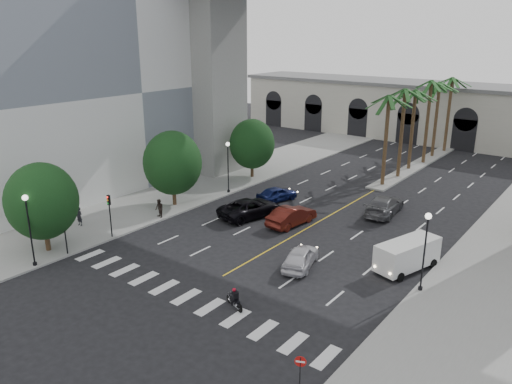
# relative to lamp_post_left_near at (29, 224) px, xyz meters

# --- Properties ---
(ground) EXTENTS (140.00, 140.00, 0.00)m
(ground) POSITION_rel_lamp_post_left_near_xyz_m (11.40, 5.00, -3.22)
(ground) COLOR black
(ground) RESTS_ON ground
(sidewalk_left) EXTENTS (8.00, 100.00, 0.15)m
(sidewalk_left) POSITION_rel_lamp_post_left_near_xyz_m (-3.60, 20.00, -3.15)
(sidewalk_left) COLOR gray
(sidewalk_left) RESTS_ON ground
(sidewalk_right) EXTENTS (8.00, 100.00, 0.15)m
(sidewalk_right) POSITION_rel_lamp_post_left_near_xyz_m (26.40, 20.00, -3.15)
(sidewalk_right) COLOR gray
(sidewalk_right) RESTS_ON ground
(median) EXTENTS (2.00, 24.00, 0.20)m
(median) POSITION_rel_lamp_post_left_near_xyz_m (11.40, 43.00, -3.12)
(median) COLOR gray
(median) RESTS_ON ground
(building_left) EXTENTS (16.50, 32.50, 20.60)m
(building_left) POSITION_rel_lamp_post_left_near_xyz_m (-15.60, 17.00, 7.09)
(building_left) COLOR white
(building_left) RESTS_ON ground
(pier_building) EXTENTS (71.00, 10.50, 8.50)m
(pier_building) POSITION_rel_lamp_post_left_near_xyz_m (11.40, 60.00, 1.04)
(pier_building) COLOR #B5B3A2
(pier_building) RESTS_ON ground
(palm_a) EXTENTS (3.20, 3.20, 10.30)m
(palm_a) POSITION_rel_lamp_post_left_near_xyz_m (11.40, 33.00, 5.88)
(palm_a) COLOR #47331E
(palm_a) RESTS_ON ground
(palm_b) EXTENTS (3.20, 3.20, 10.60)m
(palm_b) POSITION_rel_lamp_post_left_near_xyz_m (11.50, 37.00, 6.15)
(palm_b) COLOR #47331E
(palm_b) RESTS_ON ground
(palm_c) EXTENTS (3.20, 3.20, 10.10)m
(palm_c) POSITION_rel_lamp_post_left_near_xyz_m (11.20, 41.00, 5.69)
(palm_c) COLOR #47331E
(palm_c) RESTS_ON ground
(palm_d) EXTENTS (3.20, 3.20, 10.90)m
(palm_d) POSITION_rel_lamp_post_left_near_xyz_m (11.55, 45.00, 6.43)
(palm_d) COLOR #47331E
(palm_d) RESTS_ON ground
(palm_e) EXTENTS (3.20, 3.20, 10.40)m
(palm_e) POSITION_rel_lamp_post_left_near_xyz_m (11.30, 49.00, 5.97)
(palm_e) COLOR #47331E
(palm_e) RESTS_ON ground
(palm_f) EXTENTS (3.20, 3.20, 10.70)m
(palm_f) POSITION_rel_lamp_post_left_near_xyz_m (11.60, 53.00, 6.24)
(palm_f) COLOR #47331E
(palm_f) RESTS_ON ground
(street_tree_near) EXTENTS (5.20, 5.20, 6.89)m
(street_tree_near) POSITION_rel_lamp_post_left_near_xyz_m (-1.60, 2.00, 0.80)
(street_tree_near) COLOR #382616
(street_tree_near) RESTS_ON ground
(street_tree_mid) EXTENTS (5.44, 5.44, 7.21)m
(street_tree_mid) POSITION_rel_lamp_post_left_near_xyz_m (-1.60, 15.00, 0.99)
(street_tree_mid) COLOR #382616
(street_tree_mid) RESTS_ON ground
(street_tree_far) EXTENTS (5.04, 5.04, 6.68)m
(street_tree_far) POSITION_rel_lamp_post_left_near_xyz_m (-1.60, 27.00, 0.68)
(street_tree_far) COLOR #382616
(street_tree_far) RESTS_ON ground
(lamp_post_left_near) EXTENTS (0.40, 0.40, 5.35)m
(lamp_post_left_near) POSITION_rel_lamp_post_left_near_xyz_m (0.00, 0.00, 0.00)
(lamp_post_left_near) COLOR black
(lamp_post_left_near) RESTS_ON ground
(lamp_post_left_far) EXTENTS (0.40, 0.40, 5.35)m
(lamp_post_left_far) POSITION_rel_lamp_post_left_near_xyz_m (0.00, 21.00, 0.00)
(lamp_post_left_far) COLOR black
(lamp_post_left_far) RESTS_ON ground
(lamp_post_right) EXTENTS (0.40, 0.40, 5.35)m
(lamp_post_right) POSITION_rel_lamp_post_left_near_xyz_m (22.80, 13.00, 0.00)
(lamp_post_right) COLOR black
(lamp_post_right) RESTS_ON ground
(traffic_signal_near) EXTENTS (0.25, 0.18, 3.65)m
(traffic_signal_near) POSITION_rel_lamp_post_left_near_xyz_m (0.10, 2.50, -0.71)
(traffic_signal_near) COLOR black
(traffic_signal_near) RESTS_ON ground
(traffic_signal_far) EXTENTS (0.25, 0.18, 3.65)m
(traffic_signal_far) POSITION_rel_lamp_post_left_near_xyz_m (0.10, 6.50, -0.71)
(traffic_signal_far) COLOR black
(traffic_signal_far) RESTS_ON ground
(motorcycle_rider) EXTENTS (1.72, 0.75, 1.30)m
(motorcycle_rider) POSITION_rel_lamp_post_left_near_xyz_m (14.66, 4.35, -2.63)
(motorcycle_rider) COLOR black
(motorcycle_rider) RESTS_ON ground
(car_a) EXTENTS (2.91, 4.71, 1.50)m
(car_a) POSITION_rel_lamp_post_left_near_xyz_m (14.80, 11.38, -2.47)
(car_a) COLOR silver
(car_a) RESTS_ON ground
(car_b) EXTENTS (2.22, 5.13, 1.64)m
(car_b) POSITION_rel_lamp_post_left_near_xyz_m (9.90, 17.66, -2.40)
(car_b) COLOR #48140E
(car_b) RESTS_ON ground
(car_c) EXTENTS (4.15, 6.44, 1.65)m
(car_c) POSITION_rel_lamp_post_left_near_xyz_m (5.88, 17.07, -2.40)
(car_c) COLOR black
(car_c) RESTS_ON ground
(car_d) EXTENTS (2.96, 5.98, 1.67)m
(car_d) POSITION_rel_lamp_post_left_near_xyz_m (15.08, 24.99, -2.39)
(car_d) COLOR #58595D
(car_d) RESTS_ON ground
(car_e) EXTENTS (2.72, 4.57, 1.46)m
(car_e) POSITION_rel_lamp_post_left_near_xyz_m (5.27, 22.07, -2.49)
(car_e) COLOR #101A4E
(car_e) RESTS_ON ground
(cargo_van) EXTENTS (3.24, 5.32, 2.13)m
(cargo_van) POSITION_rel_lamp_post_left_near_xyz_m (20.89, 15.45, -2.04)
(cargo_van) COLOR silver
(cargo_van) RESTS_ON ground
(pedestrian_a) EXTENTS (0.63, 0.46, 1.60)m
(pedestrian_a) POSITION_rel_lamp_post_left_near_xyz_m (-4.04, 6.38, -2.27)
(pedestrian_a) COLOR black
(pedestrian_a) RESTS_ON sidewalk_left
(pedestrian_b) EXTENTS (0.96, 0.83, 1.68)m
(pedestrian_b) POSITION_rel_lamp_post_left_near_xyz_m (-0.10, 11.75, -2.23)
(pedestrian_b) COLOR black
(pedestrian_b) RESTS_ON sidewalk_left
(do_not_enter_sign) EXTENTS (0.50, 0.25, 2.20)m
(do_not_enter_sign) POSITION_rel_lamp_post_left_near_xyz_m (21.90, 0.18, -1.62)
(do_not_enter_sign) COLOR black
(do_not_enter_sign) RESTS_ON ground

